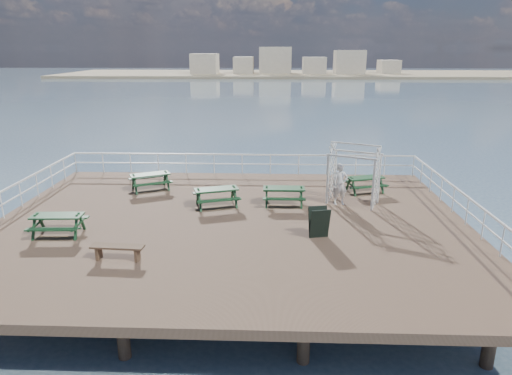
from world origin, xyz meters
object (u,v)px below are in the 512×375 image
object	(u,v)px
picnic_table_d	(58,220)
picnic_table_b	(216,193)
picnic_table_c	(365,181)
trellis_arbor	(354,177)
picnic_table_a	(150,178)
person	(340,184)
picnic_table_e	(284,192)
flat_bench_far	(118,249)

from	to	relation	value
picnic_table_d	picnic_table_b	bearing A→B (deg)	29.31
picnic_table_c	trellis_arbor	size ratio (longest dim) A/B	0.77
picnic_table_a	person	bearing A→B (deg)	-38.32
picnic_table_a	picnic_table_c	size ratio (longest dim) A/B	1.12
trellis_arbor	picnic_table_e	bearing A→B (deg)	-149.89
picnic_table_b	picnic_table_e	xyz separation A→B (m)	(2.81, 0.30, -0.02)
picnic_table_a	trellis_arbor	bearing A→B (deg)	-36.63
picnic_table_a	person	size ratio (longest dim) A/B	1.27
flat_bench_far	trellis_arbor	bearing A→B (deg)	38.31
picnic_table_c	flat_bench_far	xyz separation A→B (m)	(-9.04, -7.39, -0.16)
picnic_table_b	picnic_table_d	size ratio (longest dim) A/B	1.19
person	picnic_table_a	bearing A→B (deg)	155.92
flat_bench_far	trellis_arbor	world-z (taller)	trellis_arbor
picnic_table_a	picnic_table_d	distance (m)	5.80
flat_bench_far	person	size ratio (longest dim) A/B	0.95
flat_bench_far	picnic_table_a	bearing A→B (deg)	100.18
picnic_table_c	person	size ratio (longest dim) A/B	1.13
picnic_table_a	picnic_table_b	bearing A→B (deg)	-59.80
picnic_table_a	picnic_table_e	distance (m)	6.47
picnic_table_c	trellis_arbor	distance (m)	1.94
picnic_table_b	flat_bench_far	distance (m)	5.74
picnic_table_a	picnic_table_d	world-z (taller)	picnic_table_a
picnic_table_e	picnic_table_a	bearing A→B (deg)	162.50
flat_bench_far	picnic_table_b	bearing A→B (deg)	67.75
picnic_table_b	picnic_table_a	bearing A→B (deg)	128.54
picnic_table_a	picnic_table_c	xyz separation A→B (m)	(9.94, -0.00, -0.03)
picnic_table_b	picnic_table_e	size ratio (longest dim) A/B	1.23
picnic_table_a	trellis_arbor	world-z (taller)	trellis_arbor
picnic_table_b	person	xyz separation A→B (m)	(5.16, 0.42, 0.32)
picnic_table_b	picnic_table_e	world-z (taller)	picnic_table_b
picnic_table_e	flat_bench_far	distance (m)	7.61
picnic_table_a	picnic_table_b	size ratio (longest dim) A/B	1.04
picnic_table_c	picnic_table_d	world-z (taller)	picnic_table_d
picnic_table_a	trellis_arbor	distance (m)	9.27
picnic_table_b	trellis_arbor	bearing A→B (deg)	-12.31
picnic_table_d	picnic_table_e	bearing A→B (deg)	21.17
picnic_table_c	person	world-z (taller)	person
picnic_table_a	picnic_table_c	distance (m)	9.94
picnic_table_d	flat_bench_far	world-z (taller)	picnic_table_d
flat_bench_far	trellis_arbor	xyz separation A→B (m)	(8.20, 5.76, 0.80)
picnic_table_c	picnic_table_d	size ratio (longest dim) A/B	1.10
picnic_table_a	picnic_table_c	world-z (taller)	picnic_table_a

